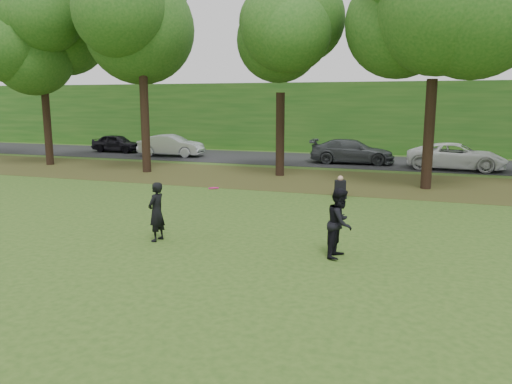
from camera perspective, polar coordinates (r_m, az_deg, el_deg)
ground at (r=11.43m, az=-2.44°, el=-8.74°), size 120.00×120.00×0.00m
leaf_litter at (r=23.68m, az=9.10°, el=1.23°), size 60.00×7.00×0.01m
street at (r=31.52m, az=11.64°, el=3.44°), size 70.00×7.00×0.02m
far_hedge at (r=37.28m, az=13.00°, el=8.29°), size 70.00×3.00×5.00m
player_left at (r=13.66m, az=-11.31°, el=-2.23°), size 0.44×0.62×1.61m
player_right at (r=12.19m, az=9.59°, el=-3.50°), size 0.74×0.90×1.70m
parked_cars at (r=30.38m, az=9.90°, el=4.58°), size 38.84×4.06×1.44m
frisbee at (r=12.80m, az=-4.86°, el=0.42°), size 0.35×0.35×0.11m
seated_person at (r=19.89m, az=9.62°, el=0.34°), size 0.59×0.81×0.83m
tree_line at (r=23.73m, az=8.79°, el=20.28°), size 55.30×7.90×12.31m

